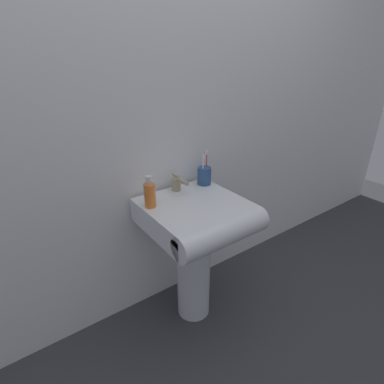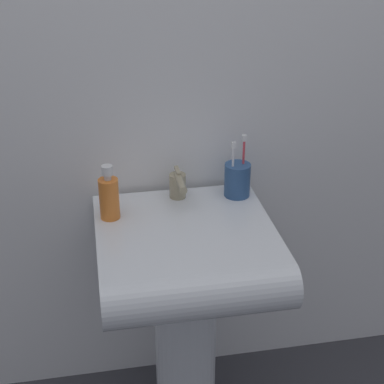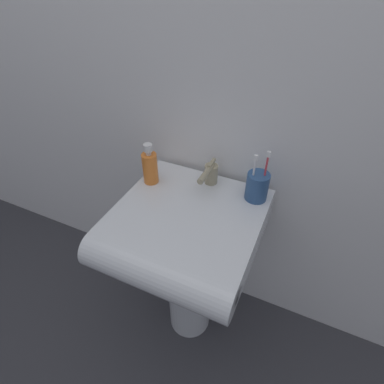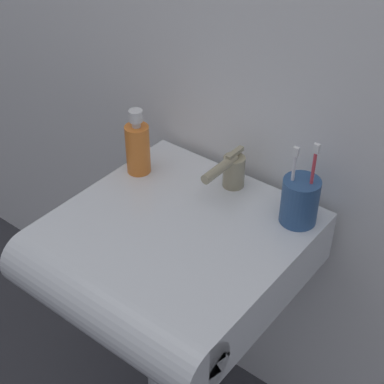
% 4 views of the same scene
% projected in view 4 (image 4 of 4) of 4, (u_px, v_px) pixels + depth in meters
% --- Properties ---
extents(sink_pedestal, '(0.19, 0.19, 0.61)m').
position_uv_depth(sink_pedestal, '(183.00, 352.00, 1.51)').
color(sink_pedestal, white).
rests_on(sink_pedestal, ground).
extents(sink_basin, '(0.50, 0.53, 0.13)m').
position_uv_depth(sink_basin, '(167.00, 257.00, 1.26)').
color(sink_basin, white).
rests_on(sink_basin, sink_pedestal).
extents(faucet, '(0.05, 0.14, 0.09)m').
position_uv_depth(faucet, '(231.00, 170.00, 1.32)').
color(faucet, tan).
rests_on(faucet, sink_basin).
extents(toothbrush_cup, '(0.08, 0.08, 0.20)m').
position_uv_depth(toothbrush_cup, '(300.00, 200.00, 1.22)').
color(toothbrush_cup, '#2D5184').
rests_on(toothbrush_cup, sink_basin).
extents(soap_bottle, '(0.06, 0.06, 0.16)m').
position_uv_depth(soap_bottle, '(138.00, 147.00, 1.37)').
color(soap_bottle, orange).
rests_on(soap_bottle, sink_basin).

